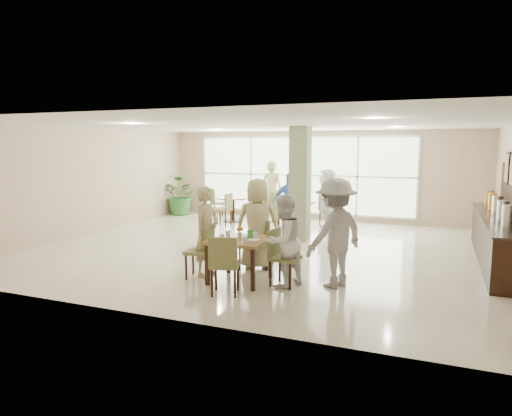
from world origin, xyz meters
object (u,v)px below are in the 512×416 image
at_px(teen_standing, 335,233).
at_px(potted_plant, 181,195).
at_px(buffet_counter, 497,236).
at_px(adult_standing, 272,191).
at_px(round_table_left, 233,203).
at_px(teen_right, 283,241).
at_px(adult_b, 327,199).
at_px(teen_far, 258,224).
at_px(main_table, 240,244).
at_px(round_table_right, 299,208).
at_px(teen_left, 207,231).
at_px(adult_a, 289,202).

bearing_deg(teen_standing, potted_plant, -101.02).
xyz_separation_m(buffet_counter, adult_standing, (-5.96, 3.25, 0.39)).
bearing_deg(round_table_left, teen_right, -58.19).
distance_m(round_table_left, teen_right, 6.79).
xyz_separation_m(teen_standing, adult_b, (-1.35, 5.24, -0.05)).
distance_m(round_table_left, teen_far, 5.62).
bearing_deg(potted_plant, main_table, -51.71).
bearing_deg(round_table_right, potted_plant, 170.77).
xyz_separation_m(teen_left, adult_standing, (-1.00, 6.18, 0.13)).
height_order(adult_a, adult_standing, adult_standing).
xyz_separation_m(main_table, round_table_left, (-2.79, 5.78, -0.09)).
bearing_deg(main_table, adult_standing, 105.12).
xyz_separation_m(round_table_left, buffet_counter, (7.05, -2.72, -0.02)).
distance_m(potted_plant, teen_right, 8.52).
relative_size(teen_right, adult_b, 0.91).
height_order(teen_far, teen_right, teen_far).
height_order(buffet_counter, adult_standing, buffet_counter).
bearing_deg(main_table, round_table_right, 96.11).
distance_m(round_table_left, round_table_right, 2.20).
bearing_deg(potted_plant, teen_left, -55.37).
distance_m(buffet_counter, adult_standing, 6.80).
relative_size(round_table_right, adult_standing, 0.54).
xyz_separation_m(round_table_right, teen_left, (-0.11, -5.46, 0.26)).
relative_size(buffet_counter, teen_right, 3.04).
distance_m(teen_right, adult_a, 4.97).
distance_m(main_table, round_table_left, 6.42).
xyz_separation_m(main_table, adult_b, (0.22, 5.57, 0.19)).
bearing_deg(buffet_counter, adult_a, 160.69).
height_order(potted_plant, teen_left, teen_left).
distance_m(round_table_right, teen_right, 5.74).
height_order(potted_plant, adult_b, adult_b).
bearing_deg(potted_plant, buffet_counter, -19.35).
height_order(buffet_counter, teen_left, buffet_counter).
height_order(potted_plant, adult_a, adult_a).
bearing_deg(teen_standing, round_table_left, -109.95).
height_order(round_table_left, round_table_right, same).
bearing_deg(adult_b, teen_standing, 0.34).
height_order(teen_right, adult_standing, adult_standing).
height_order(teen_far, adult_b, teen_far).
bearing_deg(main_table, teen_standing, 12.15).
height_order(round_table_left, teen_left, teen_left).
xyz_separation_m(teen_far, teen_right, (0.81, -0.89, -0.10)).
bearing_deg(adult_a, potted_plant, 152.49).
distance_m(adult_a, adult_standing, 1.87).
relative_size(main_table, adult_b, 0.58).
height_order(adult_b, adult_standing, adult_standing).
bearing_deg(teen_left, round_table_right, 7.46).
height_order(teen_left, adult_standing, adult_standing).
bearing_deg(teen_right, adult_standing, -134.99).
height_order(buffet_counter, teen_standing, buffet_counter).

